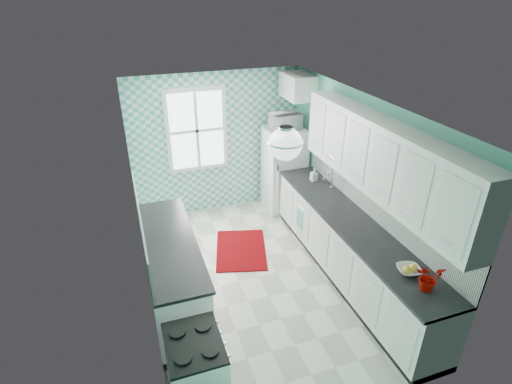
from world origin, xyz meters
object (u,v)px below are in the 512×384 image
object	(u,v)px
fridge	(284,170)
potted_plant	(429,278)
microwave	(286,121)
sink	(322,191)
stove	(197,371)
ceiling_light	(285,144)
fruit_bowl	(409,270)

from	to	relation	value
fridge	potted_plant	size ratio (longest dim) A/B	5.33
fridge	microwave	size ratio (longest dim) A/B	3.05
sink	microwave	bearing A→B (deg)	91.93
microwave	stove	bearing A→B (deg)	52.51
ceiling_light	fridge	world-z (taller)	ceiling_light
ceiling_light	sink	distance (m)	2.26
stove	fruit_bowl	size ratio (longest dim) A/B	3.16
fridge	potted_plant	world-z (taller)	fridge
ceiling_light	fridge	bearing A→B (deg)	66.70
potted_plant	microwave	bearing A→B (deg)	91.43
sink	microwave	world-z (taller)	microwave
ceiling_light	microwave	bearing A→B (deg)	66.70
fruit_bowl	microwave	distance (m)	3.39
ceiling_light	potted_plant	distance (m)	2.00
potted_plant	sink	bearing A→B (deg)	89.89
fridge	fruit_bowl	distance (m)	3.32
ceiling_light	potted_plant	size ratio (longest dim) A/B	1.21
sink	fruit_bowl	size ratio (longest dim) A/B	2.12
fruit_bowl	microwave	size ratio (longest dim) A/B	0.50
fridge	fruit_bowl	size ratio (longest dim) A/B	6.12
stove	microwave	bearing A→B (deg)	55.90
potted_plant	stove	bearing A→B (deg)	174.76
ceiling_light	potted_plant	bearing A→B (deg)	-40.31
fridge	stove	bearing A→B (deg)	-122.26
stove	sink	distance (m)	3.24
stove	sink	xyz separation A→B (m)	(2.40, 2.11, 0.51)
sink	potted_plant	xyz separation A→B (m)	(-0.00, -2.33, 0.15)
stove	potted_plant	world-z (taller)	potted_plant
stove	potted_plant	size ratio (longest dim) A/B	2.76
sink	fridge	bearing A→B (deg)	91.95
ceiling_light	sink	bearing A→B (deg)	47.46
microwave	sink	bearing A→B (deg)	91.15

